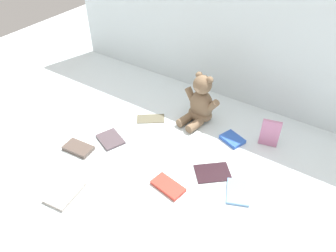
% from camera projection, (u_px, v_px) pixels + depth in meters
% --- Properties ---
extents(ground_plane, '(3.20, 3.20, 0.00)m').
position_uv_depth(ground_plane, '(178.00, 130.00, 1.46)').
color(ground_plane, silver).
extents(backdrop_drape, '(1.79, 0.03, 0.72)m').
position_uv_depth(backdrop_drape, '(223.00, 27.00, 1.48)').
color(backdrop_drape, silver).
rests_on(backdrop_drape, ground_plane).
extents(teddy_bear, '(0.20, 0.19, 0.24)m').
position_uv_depth(teddy_bear, '(200.00, 104.00, 1.47)').
color(teddy_bear, '#7A6047').
rests_on(teddy_bear, ground_plane).
extents(book_case_0, '(0.08, 0.04, 0.12)m').
position_uv_depth(book_case_0, '(270.00, 133.00, 1.35)').
color(book_case_0, '#BC6F99').
rests_on(book_case_0, ground_plane).
extents(book_case_1, '(0.12, 0.14, 0.01)m').
position_uv_depth(book_case_1, '(238.00, 192.00, 1.17)').
color(book_case_1, '#76ABE5').
rests_on(book_case_1, ground_plane).
extents(book_case_2, '(0.13, 0.08, 0.02)m').
position_uv_depth(book_case_2, '(78.00, 148.00, 1.35)').
color(book_case_2, brown).
rests_on(book_case_2, ground_plane).
extents(book_case_3, '(0.11, 0.15, 0.01)m').
position_uv_depth(book_case_3, '(64.00, 193.00, 1.17)').
color(book_case_3, '#A89E96').
rests_on(book_case_3, ground_plane).
extents(book_case_4, '(0.12, 0.10, 0.02)m').
position_uv_depth(book_case_4, '(232.00, 139.00, 1.40)').
color(book_case_4, blue).
rests_on(book_case_4, ground_plane).
extents(book_case_5, '(0.17, 0.16, 0.01)m').
position_uv_depth(book_case_5, '(213.00, 172.00, 1.25)').
color(book_case_5, black).
rests_on(book_case_5, ground_plane).
extents(book_case_6, '(0.14, 0.09, 0.02)m').
position_uv_depth(book_case_6, '(168.00, 186.00, 1.19)').
color(book_case_6, '#BE372A').
rests_on(book_case_6, ground_plane).
extents(book_case_7, '(0.15, 0.13, 0.01)m').
position_uv_depth(book_case_7, '(150.00, 119.00, 1.52)').
color(book_case_7, brown).
rests_on(book_case_7, ground_plane).
extents(book_case_8, '(0.14, 0.13, 0.01)m').
position_uv_depth(book_case_8, '(110.00, 139.00, 1.40)').
color(book_case_8, '#4E4247').
rests_on(book_case_8, ground_plane).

